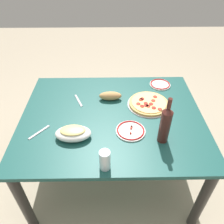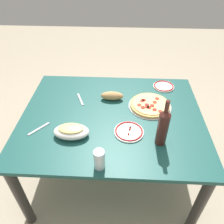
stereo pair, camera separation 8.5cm
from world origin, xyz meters
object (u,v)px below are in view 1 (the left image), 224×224
Objects in this scene: dining_table at (112,125)px; side_plate_far at (160,84)px; wine_bottle at (165,124)px; pepperoni_pizza at (149,104)px; bread_loaf at (110,96)px; water_glass at (105,160)px; side_plate_near at (131,131)px; baked_pasta_dish at (73,133)px.

dining_table is 0.60m from side_plate_far.
side_plate_far is at bearing 80.81° from wine_bottle.
bread_loaf is (-0.30, 0.08, 0.02)m from pepperoni_pizza.
water_glass is 0.35m from side_plate_near.
side_plate_near reaches higher than dining_table.
pepperoni_pizza is at bearing 60.04° from water_glass.
baked_pasta_dish is at bearing 176.74° from wine_bottle.
side_plate_far is at bearing 61.92° from side_plate_near.
side_plate_near is at bearing -119.42° from pepperoni_pizza.
water_glass is at bearing -49.34° from baked_pasta_dish.
bread_loaf is (0.25, 0.42, -0.01)m from baked_pasta_dish.
dining_table is 5.64× the size of baked_pasta_dish.
dining_table is at bearing 125.39° from side_plate_near.
baked_pasta_dish is at bearing -148.19° from pepperoni_pizza.
side_plate_far is at bearing 42.08° from baked_pasta_dish.
water_glass reaches higher than dining_table.
side_plate_far reaches higher than dining_table.
dining_table is at bearing -157.90° from pepperoni_pizza.
water_glass is at bearing -150.41° from wine_bottle.
water_glass is 0.66× the size of side_plate_near.
side_plate_near is 1.12× the size of bread_loaf.
bread_loaf reaches higher than pepperoni_pizza.
water_glass is 1.00m from side_plate_far.
side_plate_far is (0.31, 0.58, -0.00)m from side_plate_near.
bread_loaf is (0.04, 0.67, -0.03)m from water_glass.
bread_loaf is (-0.45, -0.20, 0.03)m from side_plate_far.
wine_bottle is at bearing -84.48° from pepperoni_pizza.
pepperoni_pizza is at bearing 60.58° from side_plate_near.
side_plate_near is 0.40m from bread_loaf.
water_glass is 0.73× the size of side_plate_far.
pepperoni_pizza is 1.83× the size of side_plate_far.
pepperoni_pizza is 1.84× the size of bread_loaf.
baked_pasta_dish is (-0.26, -0.22, 0.14)m from dining_table.
wine_bottle is (0.59, -0.03, 0.10)m from baked_pasta_dish.
side_plate_near is at bearing -70.18° from bread_loaf.
pepperoni_pizza is at bearing 95.52° from wine_bottle.
wine_bottle is (0.04, -0.38, 0.13)m from pepperoni_pizza.
pepperoni_pizza is 0.65m from baked_pasta_dish.
baked_pasta_dish is at bearing -139.31° from dining_table.
baked_pasta_dish is (-0.55, -0.34, 0.03)m from pepperoni_pizza.
wine_bottle is 1.65× the size of side_plate_near.
water_glass is 0.74× the size of bread_loaf.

